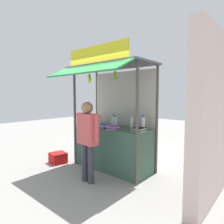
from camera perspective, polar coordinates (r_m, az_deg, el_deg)
ground_plane at (r=4.77m, az=-0.00°, el=-16.06°), size 20.00×20.00×0.00m
stall_counter at (r=4.62m, az=-0.00°, el=-10.40°), size 1.82×0.69×0.97m
stall_structure at (r=4.52m, az=0.69°, el=4.02°), size 2.02×1.51×2.72m
water_bottle_mid_left at (r=4.37m, az=5.78°, el=-3.23°), size 0.07×0.07×0.25m
water_bottle_mid_right at (r=4.89m, az=-3.72°, el=-2.52°), size 0.06×0.06×0.22m
water_bottle_front_left at (r=4.67m, az=0.38°, el=-2.52°), size 0.08×0.08×0.28m
water_bottle_far_right at (r=4.44m, az=1.05°, el=-2.90°), size 0.08×0.08×0.28m
water_bottle_back_left at (r=4.19m, az=9.02°, el=-3.22°), size 0.09×0.09×0.31m
magazine_stack_front_right at (r=4.38m, az=-2.24°, el=-4.24°), size 0.20×0.27×0.07m
magazine_stack_left at (r=4.21m, az=0.33°, el=-4.67°), size 0.24×0.26×0.06m
magazine_stack_back_right at (r=4.74m, az=-6.39°, el=-3.72°), size 0.24×0.28×0.05m
magazine_stack_far_left at (r=3.98m, az=7.83°, el=-5.11°), size 0.24×0.28×0.08m
banana_bunch_inner_right at (r=3.84m, az=0.95°, el=10.48°), size 0.10×0.10×0.24m
banana_bunch_leftmost at (r=4.34m, az=-6.61°, el=9.56°), size 0.10×0.10×0.26m
vendor_person at (r=3.83m, az=-7.20°, el=-6.47°), size 0.60×0.23×1.58m
plastic_crate at (r=5.26m, az=-15.48°, el=-12.74°), size 0.43×0.43×0.26m
neighbour_wall at (r=3.79m, az=28.22°, el=-1.13°), size 0.20×2.40×2.68m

